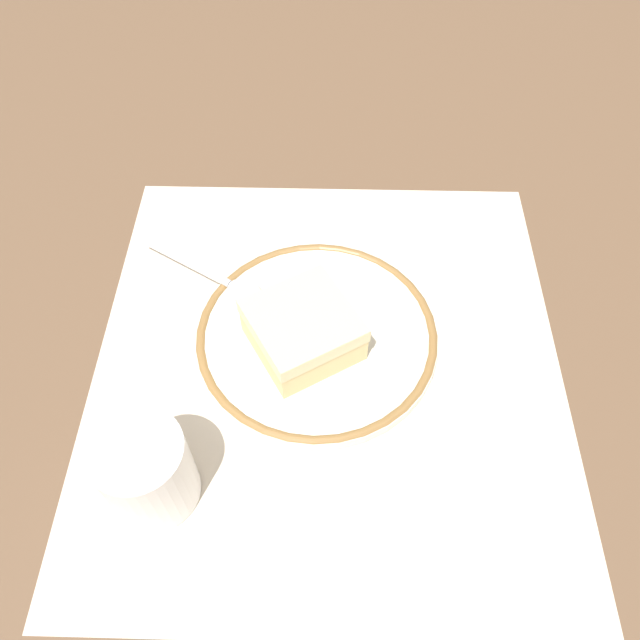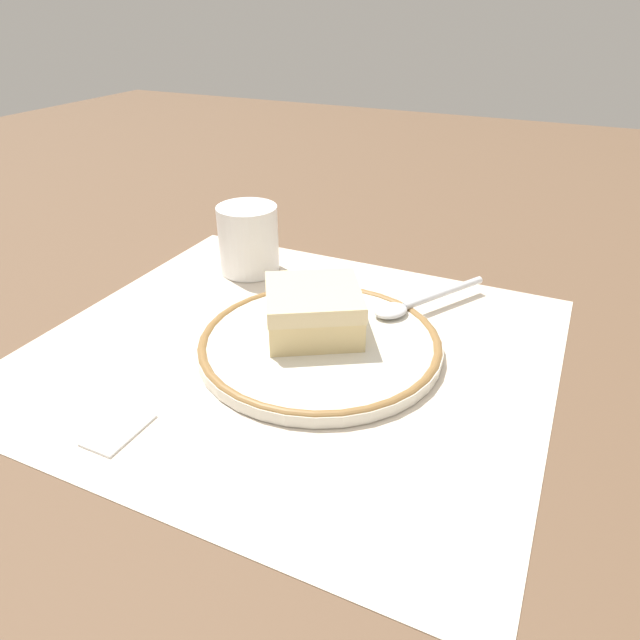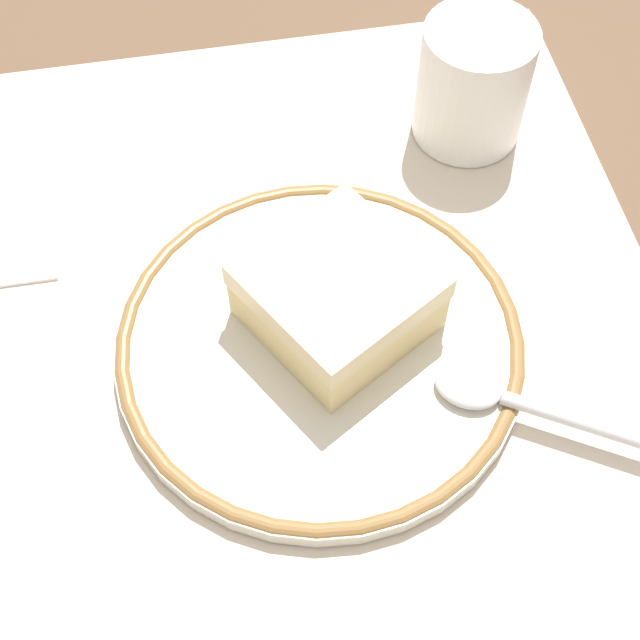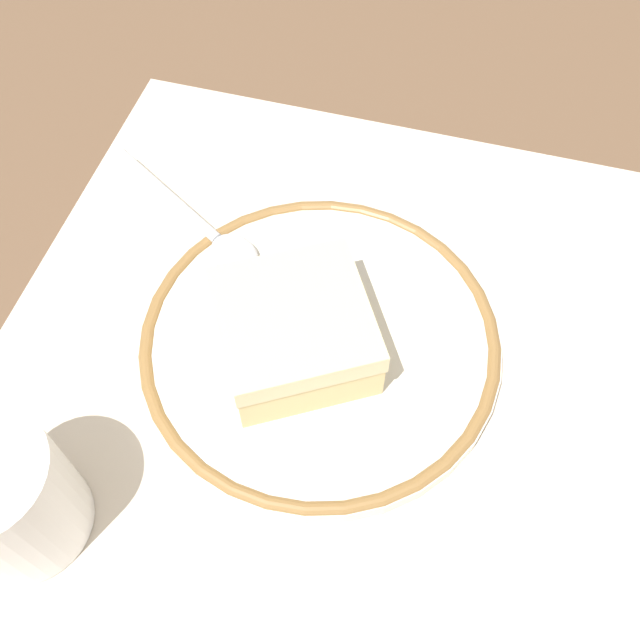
# 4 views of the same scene
# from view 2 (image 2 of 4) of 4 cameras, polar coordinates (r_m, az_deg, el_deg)

# --- Properties ---
(ground_plane) EXTENTS (2.40, 2.40, 0.00)m
(ground_plane) POSITION_cam_2_polar(r_m,az_deg,el_deg) (0.52, -2.89, -3.03)
(ground_plane) COLOR brown
(placemat) EXTENTS (0.45, 0.41, 0.00)m
(placemat) POSITION_cam_2_polar(r_m,az_deg,el_deg) (0.52, -2.89, -2.96)
(placemat) COLOR beige
(placemat) RESTS_ON ground_plane
(plate) EXTENTS (0.22, 0.22, 0.01)m
(plate) POSITION_cam_2_polar(r_m,az_deg,el_deg) (0.51, -0.00, -2.32)
(plate) COLOR silver
(plate) RESTS_ON placemat
(cake_slice) EXTENTS (0.11, 0.11, 0.04)m
(cake_slice) POSITION_cam_2_polar(r_m,az_deg,el_deg) (0.51, -0.66, 0.99)
(cake_slice) COLOR beige
(cake_slice) RESTS_ON plate
(spoon) EXTENTS (0.09, 0.13, 0.01)m
(spoon) POSITION_cam_2_polar(r_m,az_deg,el_deg) (0.57, 9.27, 1.68)
(spoon) COLOR silver
(spoon) RESTS_ON plate
(cup) EXTENTS (0.07, 0.07, 0.08)m
(cup) POSITION_cam_2_polar(r_m,az_deg,el_deg) (0.65, -7.12, 7.59)
(cup) COLOR white
(cup) RESTS_ON placemat
(sugar_packet) EXTENTS (0.03, 0.05, 0.01)m
(sugar_packet) POSITION_cam_2_polar(r_m,az_deg,el_deg) (0.45, -19.50, -10.04)
(sugar_packet) COLOR white
(sugar_packet) RESTS_ON placemat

